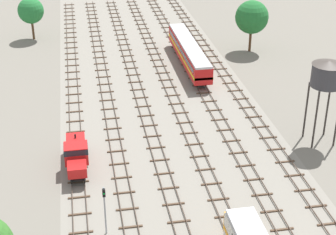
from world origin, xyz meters
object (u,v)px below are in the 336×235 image
(water_tower, at_px, (327,75))
(signal_post_near, at_px, (105,205))
(shunter_loco_far_left_near, at_px, (76,154))
(passenger_coach_centre_right_mid, at_px, (189,51))

(water_tower, bearing_deg, signal_post_near, -154.00)
(shunter_loco_far_left_near, distance_m, signal_post_near, 12.84)
(water_tower, distance_m, signal_post_near, 31.79)
(shunter_loco_far_left_near, xyz_separation_m, passenger_coach_centre_right_mid, (19.62, 29.47, 0.60))
(water_tower, height_order, signal_post_near, water_tower)
(shunter_loco_far_left_near, relative_size, signal_post_near, 1.56)
(passenger_coach_centre_right_mid, distance_m, signal_post_near, 45.37)
(passenger_coach_centre_right_mid, relative_size, water_tower, 2.00)
(signal_post_near, bearing_deg, water_tower, 26.00)
(shunter_loco_far_left_near, height_order, water_tower, water_tower)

